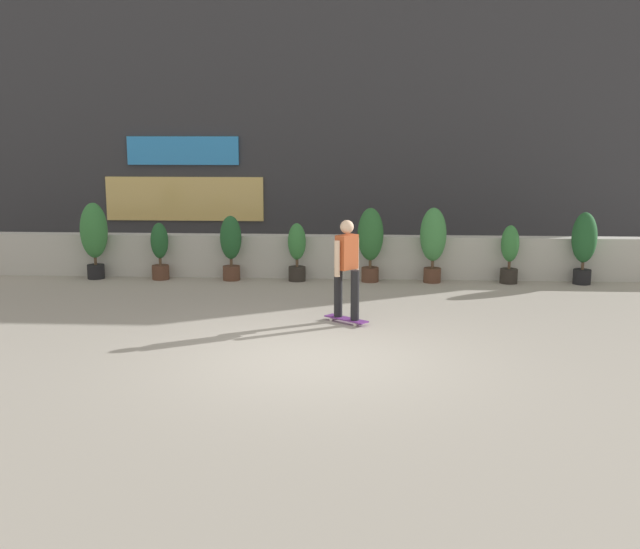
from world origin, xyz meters
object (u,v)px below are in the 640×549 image
at_px(potted_plant_1, 160,250).
at_px(potted_plant_4, 370,239).
at_px(skater_by_wall_right, 347,266).
at_px(potted_plant_0, 94,234).
at_px(potted_plant_7, 584,243).
at_px(potted_plant_2, 231,244).
at_px(potted_plant_3, 297,250).
at_px(potted_plant_5, 433,239).
at_px(potted_plant_6, 510,253).

relative_size(potted_plant_1, potted_plant_4, 0.78).
height_order(potted_plant_1, skater_by_wall_right, skater_by_wall_right).
bearing_deg(potted_plant_0, potted_plant_1, 0.00).
height_order(potted_plant_4, skater_by_wall_right, skater_by_wall_right).
bearing_deg(potted_plant_7, potted_plant_2, 180.00).
height_order(potted_plant_3, skater_by_wall_right, skater_by_wall_right).
bearing_deg(skater_by_wall_right, potted_plant_4, 83.44).
relative_size(potted_plant_5, potted_plant_7, 1.05).
height_order(potted_plant_1, potted_plant_5, potted_plant_5).
bearing_deg(potted_plant_5, potted_plant_6, 0.00).
height_order(potted_plant_1, potted_plant_3, potted_plant_3).
xyz_separation_m(potted_plant_4, skater_by_wall_right, (-0.41, -3.53, 0.04)).
height_order(potted_plant_2, potted_plant_7, potted_plant_7).
bearing_deg(potted_plant_7, potted_plant_0, 180.00).
distance_m(potted_plant_1, potted_plant_4, 4.43).
relative_size(potted_plant_1, potted_plant_7, 0.81).
distance_m(potted_plant_1, potted_plant_7, 8.76).
bearing_deg(potted_plant_2, potted_plant_6, 0.00).
xyz_separation_m(potted_plant_0, potted_plant_7, (10.15, 0.00, -0.09)).
relative_size(potted_plant_2, potted_plant_7, 0.92).
bearing_deg(potted_plant_2, potted_plant_4, 0.00).
bearing_deg(potted_plant_4, potted_plant_7, 0.00).
relative_size(potted_plant_6, potted_plant_7, 0.81).
bearing_deg(potted_plant_6, potted_plant_1, 180.00).
xyz_separation_m(potted_plant_2, potted_plant_3, (1.38, 0.00, -0.12)).
relative_size(potted_plant_6, skater_by_wall_right, 0.71).
distance_m(potted_plant_7, skater_by_wall_right, 5.91).
xyz_separation_m(potted_plant_2, potted_plant_6, (5.76, 0.00, -0.13)).
bearing_deg(potted_plant_1, potted_plant_0, -180.00).
bearing_deg(potted_plant_1, potted_plant_4, -0.00).
bearing_deg(potted_plant_7, potted_plant_4, 180.00).
distance_m(potted_plant_2, potted_plant_6, 5.77).
bearing_deg(potted_plant_2, potted_plant_0, 180.00).
relative_size(potted_plant_1, potted_plant_6, 1.00).
relative_size(potted_plant_0, potted_plant_5, 1.04).
distance_m(potted_plant_0, skater_by_wall_right, 6.46).
distance_m(potted_plant_1, potted_plant_6, 7.28).
xyz_separation_m(potted_plant_2, skater_by_wall_right, (2.50, -3.53, 0.17)).
relative_size(potted_plant_1, skater_by_wall_right, 0.71).
relative_size(potted_plant_4, potted_plant_6, 1.28).
relative_size(potted_plant_2, potted_plant_4, 0.88).
xyz_separation_m(potted_plant_0, potted_plant_3, (4.29, 0.00, -0.30)).
xyz_separation_m(potted_plant_0, potted_plant_4, (5.81, 0.00, -0.05)).
height_order(potted_plant_2, potted_plant_3, potted_plant_2).
xyz_separation_m(potted_plant_1, potted_plant_5, (5.71, -0.00, 0.27)).
relative_size(potted_plant_0, potted_plant_6, 1.34).
bearing_deg(skater_by_wall_right, potted_plant_7, 36.64).
relative_size(potted_plant_1, potted_plant_3, 0.99).
relative_size(potted_plant_3, potted_plant_6, 1.01).
relative_size(potted_plant_3, potted_plant_4, 0.79).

